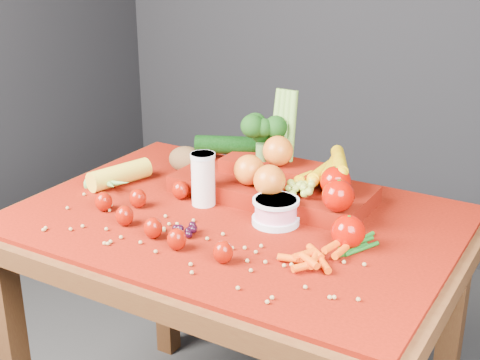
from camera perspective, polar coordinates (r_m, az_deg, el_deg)
The scene contains 12 objects.
table at distance 1.69m, azimuth -0.35°, elevation -6.39°, with size 1.10×0.80×0.75m.
red_cloth at distance 1.64m, azimuth -0.35°, elevation -3.27°, with size 1.05×0.75×0.01m, color maroon.
milk_glass at distance 1.68m, azimuth -3.16°, elevation 0.23°, with size 0.06×0.06×0.14m.
yogurt_bowl at distance 1.59m, azimuth 3.07°, elevation -2.61°, with size 0.11×0.11×0.06m.
strawberry_scatter at distance 1.59m, azimuth -7.23°, elevation -3.01°, with size 0.44×0.28×0.05m.
dark_grape_cluster at distance 1.55m, azimuth -4.57°, elevation -4.20°, with size 0.06×0.05×0.03m, color black, non-canonical shape.
soybean_scatter at distance 1.49m, azimuth -4.33°, elevation -5.65°, with size 0.84×0.24×0.01m, color #A38046, non-canonical shape.
corn_ear at distance 1.83m, azimuth -10.88°, elevation -0.06°, with size 0.22×0.26×0.06m.
potato at distance 1.92m, azimuth -4.55°, elevation 1.72°, with size 0.11×0.08×0.08m, color #53351C.
baby_carrot_pile at distance 1.43m, azimuth 6.38°, elevation -6.45°, with size 0.17×0.17×0.03m, color #E54608, non-canonical shape.
green_bean_pile at distance 1.51m, azimuth 9.93°, elevation -5.53°, with size 0.14×0.12×0.01m, color #145B16, non-canonical shape.
produce_mound at distance 1.72m, azimuth 3.49°, elevation 0.28°, with size 0.59×0.37×0.27m.
Camera 1 is at (0.77, -1.28, 1.44)m, focal length 50.00 mm.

